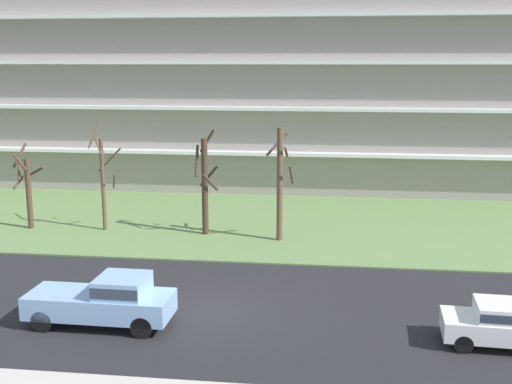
# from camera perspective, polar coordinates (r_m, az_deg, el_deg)

# --- Properties ---
(ground) EXTENTS (160.00, 160.00, 0.00)m
(ground) POSITION_cam_1_polar(r_m,az_deg,el_deg) (25.83, -3.89, -10.47)
(ground) COLOR #232326
(grass_lawn_strip) EXTENTS (80.00, 16.00, 0.08)m
(grass_lawn_strip) POSITION_cam_1_polar(r_m,az_deg,el_deg) (38.98, 0.05, -2.73)
(grass_lawn_strip) COLOR #66844C
(grass_lawn_strip) RESTS_ON ground
(apartment_building) EXTENTS (49.91, 14.59, 16.04)m
(apartment_building) POSITION_cam_1_polar(r_m,az_deg,el_deg) (52.53, 2.10, 9.78)
(apartment_building) COLOR #9E938C
(apartment_building) RESTS_ON ground
(tree_far_left) EXTENTS (1.73, 1.58, 5.05)m
(tree_far_left) POSITION_cam_1_polar(r_m,az_deg,el_deg) (39.34, -19.80, 0.40)
(tree_far_left) COLOR #4C3828
(tree_far_left) RESTS_ON ground
(tree_left) EXTENTS (1.77, 1.38, 6.67)m
(tree_left) POSITION_cam_1_polar(r_m,az_deg,el_deg) (37.63, -13.51, 1.13)
(tree_left) COLOR brown
(tree_left) RESTS_ON ground
(tree_center) EXTENTS (1.33, 1.55, 6.03)m
(tree_center) POSITION_cam_1_polar(r_m,az_deg,el_deg) (35.77, -4.60, 0.79)
(tree_center) COLOR #423023
(tree_center) RESTS_ON ground
(tree_right) EXTENTS (1.56, 1.55, 6.25)m
(tree_right) POSITION_cam_1_polar(r_m,az_deg,el_deg) (34.37, 2.19, 0.89)
(tree_right) COLOR brown
(tree_right) RESTS_ON ground
(pickup_blue_near_left) EXTENTS (5.44, 2.10, 1.95)m
(pickup_blue_near_left) POSITION_cam_1_polar(r_m,az_deg,el_deg) (24.62, -13.29, -9.37)
(pickup_blue_near_left) COLOR #8CB2E0
(pickup_blue_near_left) RESTS_ON ground
(sedan_white_center_left) EXTENTS (4.49, 2.04, 1.57)m
(sedan_white_center_left) POSITION_cam_1_polar(r_m,az_deg,el_deg) (23.99, 21.65, -10.84)
(sedan_white_center_left) COLOR white
(sedan_white_center_left) RESTS_ON ground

